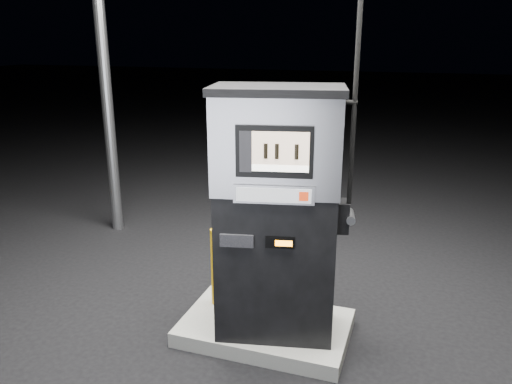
% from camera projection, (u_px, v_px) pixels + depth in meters
% --- Properties ---
extents(ground, '(80.00, 80.00, 0.00)m').
position_uv_depth(ground, '(265.00, 334.00, 4.90)').
color(ground, black).
rests_on(ground, ground).
extents(pump_island, '(1.60, 1.00, 0.15)m').
position_uv_depth(pump_island, '(265.00, 328.00, 4.88)').
color(pump_island, slate).
rests_on(pump_island, ground).
extents(fuel_dispenser, '(1.31, 0.89, 4.70)m').
position_uv_depth(fuel_dispenser, '(277.00, 213.00, 4.40)').
color(fuel_dispenser, black).
rests_on(fuel_dispenser, pump_island).
extents(bollard_left, '(0.14, 0.14, 0.82)m').
position_uv_depth(bollard_left, '(216.00, 267.00, 5.07)').
color(bollard_left, '#D2970B').
rests_on(bollard_left, pump_island).
extents(bollard_right, '(0.15, 0.15, 0.91)m').
position_uv_depth(bollard_right, '(324.00, 288.00, 4.54)').
color(bollard_right, '#D2970B').
rests_on(bollard_right, pump_island).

